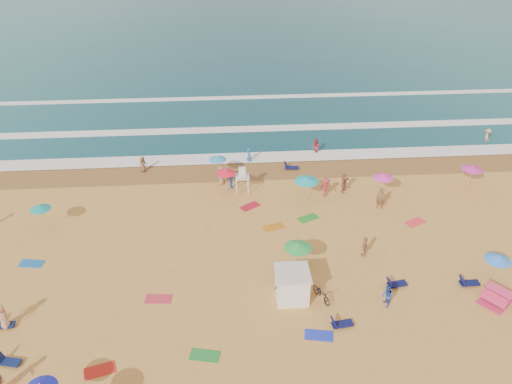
{
  "coord_description": "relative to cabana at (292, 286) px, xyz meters",
  "views": [
    {
      "loc": [
        -4.39,
        -29.11,
        22.64
      ],
      "look_at": [
        -1.82,
        6.0,
        1.5
      ],
      "focal_mm": 35.0,
      "sensor_mm": 36.0,
      "label": 1
    }
  ],
  "objects": [
    {
      "name": "lifeguard_stand",
      "position": [
        -2.53,
        13.6,
        0.05
      ],
      "size": [
        1.2,
        1.2,
        2.1
      ],
      "primitive_type": null,
      "color": "white",
      "rests_on": "ground"
    },
    {
      "name": "wet_sand",
      "position": [
        0.31,
        17.51,
        -0.99
      ],
      "size": [
        220.0,
        220.0,
        0.0
      ],
      "primitive_type": "plane",
      "color": "olive",
      "rests_on": "ground"
    },
    {
      "name": "loungers",
      "position": [
        4.53,
        2.89,
        -0.83
      ],
      "size": [
        45.32,
        22.46,
        0.34
      ],
      "color": "#101D52",
      "rests_on": "ground"
    },
    {
      "name": "ground",
      "position": [
        0.31,
        5.01,
        -1.0
      ],
      "size": [
        220.0,
        220.0,
        0.0
      ],
      "primitive_type": "plane",
      "color": "gold",
      "rests_on": "ground"
    },
    {
      "name": "cabana_roof",
      "position": [
        0.0,
        0.0,
        1.06
      ],
      "size": [
        2.2,
        2.2,
        0.12
      ],
      "primitive_type": "cube",
      "color": "silver",
      "rests_on": "cabana"
    },
    {
      "name": "bicycle",
      "position": [
        1.9,
        -0.3,
        -0.51
      ],
      "size": [
        1.34,
        1.96,
        0.97
      ],
      "primitive_type": "imported",
      "rotation": [
        0.0,
        0.0,
        0.42
      ],
      "color": "black",
      "rests_on": "ground"
    },
    {
      "name": "surf_foam",
      "position": [
        0.31,
        26.33,
        -0.9
      ],
      "size": [
        200.0,
        18.7,
        0.05
      ],
      "color": "white",
      "rests_on": "ground"
    },
    {
      "name": "towels",
      "position": [
        -1.58,
        2.2,
        -0.98
      ],
      "size": [
        35.19,
        19.2,
        0.03
      ],
      "color": "red",
      "rests_on": "ground"
    },
    {
      "name": "cabana",
      "position": [
        0.0,
        0.0,
        0.0
      ],
      "size": [
        2.0,
        2.0,
        2.0
      ],
      "primitive_type": "cube",
      "color": "white",
      "rests_on": "ground"
    },
    {
      "name": "beachgoers",
      "position": [
        0.67,
        9.88,
        -0.17
      ],
      "size": [
        47.42,
        29.14,
        2.14
      ],
      "color": "#976946",
      "rests_on": "ground"
    },
    {
      "name": "ocean",
      "position": [
        0.31,
        89.01,
        -1.0
      ],
      "size": [
        220.0,
        140.0,
        0.18
      ],
      "primitive_type": "cube",
      "color": "#0C4756",
      "rests_on": "ground"
    },
    {
      "name": "beach_umbrellas",
      "position": [
        4.52,
        4.11,
        1.08
      ],
      "size": [
        58.98,
        28.07,
        0.73
      ],
      "color": "#F61937",
      "rests_on": "ground"
    }
  ]
}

